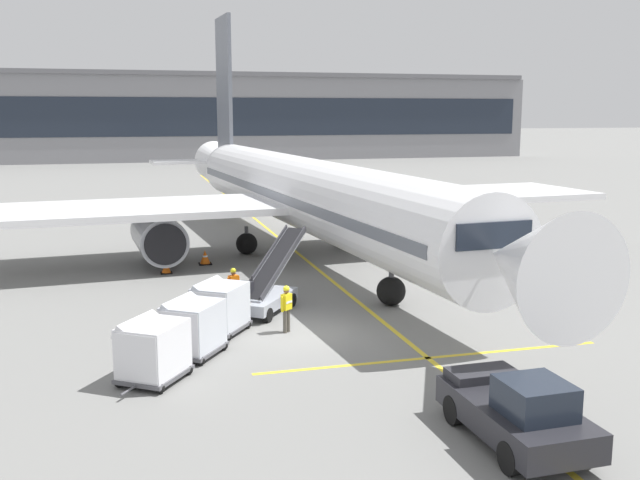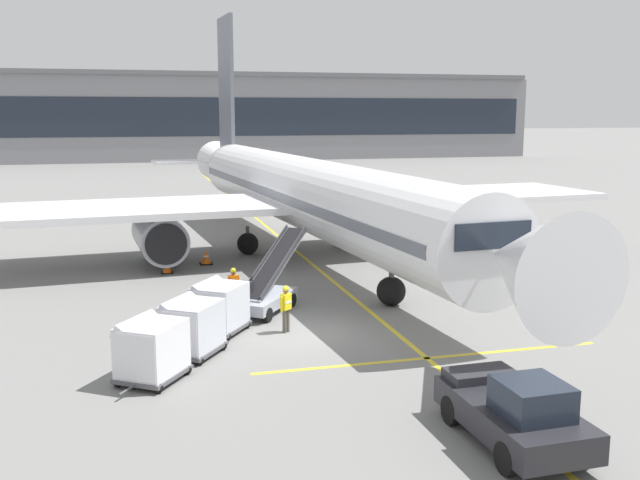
% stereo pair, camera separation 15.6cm
% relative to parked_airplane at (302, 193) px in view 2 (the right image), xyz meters
% --- Properties ---
extents(ground_plane, '(600.00, 600.00, 0.00)m').
position_rel_parked_airplane_xyz_m(ground_plane, '(-3.35, -14.70, -3.46)').
color(ground_plane, slate).
extents(parked_airplane, '(36.54, 46.50, 15.21)m').
position_rel_parked_airplane_xyz_m(parked_airplane, '(0.00, 0.00, 0.00)').
color(parked_airplane, white).
rests_on(parked_airplane, ground).
extents(belt_loader, '(4.08, 5.05, 3.03)m').
position_rel_parked_airplane_xyz_m(belt_loader, '(-4.16, -11.16, -2.59)').
color(belt_loader, '#A3A8B2').
rests_on(belt_loader, ground).
extents(baggage_cart_lead, '(2.45, 2.70, 1.91)m').
position_rel_parked_airplane_xyz_m(baggage_cart_lead, '(-6.33, -13.63, -2.46)').
color(baggage_cart_lead, '#515156').
rests_on(baggage_cart_lead, ground).
extents(baggage_cart_second, '(2.45, 2.70, 1.91)m').
position_rel_parked_airplane_xyz_m(baggage_cart_second, '(-7.51, -15.89, -2.46)').
color(baggage_cart_second, '#515156').
rests_on(baggage_cart_second, ground).
extents(baggage_cart_third, '(2.45, 2.70, 1.91)m').
position_rel_parked_airplane_xyz_m(baggage_cart_third, '(-8.87, -17.93, -2.46)').
color(baggage_cart_third, '#515156').
rests_on(baggage_cart_third, ground).
extents(pushback_tug, '(2.21, 4.45, 1.83)m').
position_rel_parked_airplane_xyz_m(pushback_tug, '(-0.55, -24.46, -2.64)').
color(pushback_tug, '#232328').
rests_on(pushback_tug, ground).
extents(ground_crew_by_loader, '(0.46, 0.43, 1.74)m').
position_rel_parked_airplane_xyz_m(ground_crew_by_loader, '(-3.97, -14.24, -2.46)').
color(ground_crew_by_loader, '#514C42').
rests_on(ground_crew_by_loader, ground).
extents(ground_crew_by_carts, '(0.29, 0.57, 1.74)m').
position_rel_parked_airplane_xyz_m(ground_crew_by_carts, '(-6.30, -12.60, -2.46)').
color(ground_crew_by_carts, '#514C42').
rests_on(ground_crew_by_carts, ground).
extents(ground_crew_marshaller, '(0.53, 0.38, 1.74)m').
position_rel_parked_airplane_xyz_m(ground_crew_marshaller, '(-5.38, -10.75, -2.46)').
color(ground_crew_marshaller, '#333847').
rests_on(ground_crew_marshaller, ground).
extents(safety_cone_engine_keepout, '(0.58, 0.58, 0.66)m').
position_rel_parked_airplane_xyz_m(safety_cone_engine_keepout, '(-7.64, -3.12, -3.14)').
color(safety_cone_engine_keepout, black).
rests_on(safety_cone_engine_keepout, ground).
extents(safety_cone_wingtip, '(0.67, 0.67, 0.76)m').
position_rel_parked_airplane_xyz_m(safety_cone_wingtip, '(-5.54, -1.41, -3.09)').
color(safety_cone_wingtip, black).
rests_on(safety_cone_wingtip, ground).
extents(apron_guidance_line_lead_in, '(0.20, 110.00, 0.01)m').
position_rel_parked_airplane_xyz_m(apron_guidance_line_lead_in, '(-0.13, -0.85, -3.46)').
color(apron_guidance_line_lead_in, yellow).
rests_on(apron_guidance_line_lead_in, ground).
extents(apron_guidance_line_stop_bar, '(12.00, 0.20, 0.01)m').
position_rel_parked_airplane_xyz_m(apron_guidance_line_stop_bar, '(0.07, -18.17, -3.46)').
color(apron_guidance_line_stop_bar, yellow).
rests_on(apron_guidance_line_stop_bar, ground).
extents(terminal_building, '(121.61, 19.38, 14.34)m').
position_rel_parked_airplane_xyz_m(terminal_building, '(-0.68, 88.72, 3.66)').
color(terminal_building, gray).
rests_on(terminal_building, ground).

